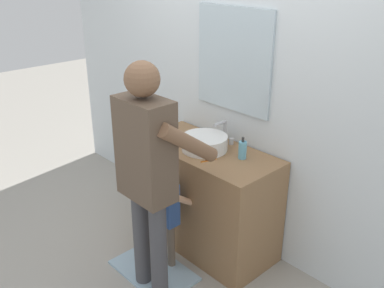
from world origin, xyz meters
name	(u,v)px	position (x,y,z in m)	size (l,w,h in m)	color
ground_plane	(178,257)	(0.00, 0.00, 0.00)	(14.00, 14.00, 0.00)	#9E998E
back_wall	(237,78)	(0.00, 0.62, 1.35)	(4.40, 0.10, 2.70)	silver
vanity_cabinet	(206,197)	(0.00, 0.30, 0.43)	(1.16, 0.54, 0.86)	olive
sink_basin	(205,143)	(0.00, 0.28, 0.91)	(0.35, 0.35, 0.11)	white
faucet	(224,132)	(0.00, 0.49, 0.94)	(0.18, 0.14, 0.18)	#B7BABF
toothbrush_cup	(173,129)	(-0.38, 0.30, 0.91)	(0.07, 0.07, 0.21)	#4C8EB2
soap_bottle	(243,150)	(0.30, 0.37, 0.92)	(0.06, 0.06, 0.17)	#66B2D1
bath_mat	(154,270)	(0.00, -0.25, 0.01)	(0.64, 0.40, 0.02)	#99B7CC
child_toddler	(167,208)	(0.00, -0.10, 0.50)	(0.26, 0.26, 0.84)	#6B5B4C
adult_parent	(148,164)	(0.13, -0.35, 0.99)	(0.51, 0.54, 1.66)	#47474C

